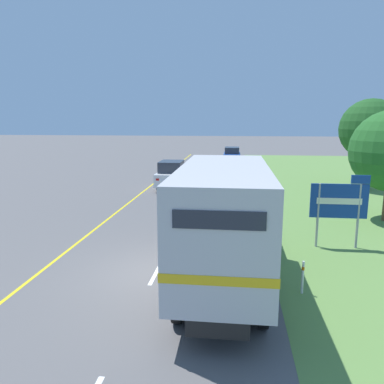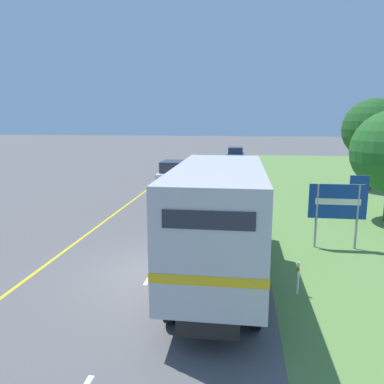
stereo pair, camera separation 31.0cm
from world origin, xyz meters
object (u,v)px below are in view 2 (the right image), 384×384
(highway_sign, at_px, (339,203))
(lead_car_white, at_px, (173,175))
(horse_trailer_truck, at_px, (220,216))
(lead_car_blue_ahead, at_px, (236,155))
(roadside_tree_mid, at_px, (373,129))
(delineator_post, at_px, (298,277))

(highway_sign, bearing_deg, lead_car_white, 125.86)
(horse_trailer_truck, relative_size, highway_sign, 3.07)
(lead_car_blue_ahead, height_order, roadside_tree_mid, roadside_tree_mid)
(lead_car_white, height_order, lead_car_blue_ahead, lead_car_white)
(highway_sign, xyz_separation_m, roadside_tree_mid, (5.20, 12.91, 2.38))
(lead_car_blue_ahead, xyz_separation_m, delineator_post, (2.30, -31.71, -0.41))
(horse_trailer_truck, distance_m, roadside_tree_mid, 18.97)
(horse_trailer_truck, relative_size, roadside_tree_mid, 1.38)
(delineator_post, bearing_deg, horse_trailer_truck, 162.96)
(horse_trailer_truck, height_order, roadside_tree_mid, roadside_tree_mid)
(horse_trailer_truck, bearing_deg, lead_car_blue_ahead, 90.14)
(lead_car_blue_ahead, bearing_deg, lead_car_white, -104.17)
(lead_car_white, bearing_deg, roadside_tree_mid, 5.79)
(lead_car_white, height_order, delineator_post, lead_car_white)
(highway_sign, height_order, roadside_tree_mid, roadside_tree_mid)
(roadside_tree_mid, bearing_deg, lead_car_blue_ahead, 122.83)
(lead_car_blue_ahead, relative_size, delineator_post, 4.35)
(lead_car_white, xyz_separation_m, lead_car_blue_ahead, (4.06, 16.07, -0.06))
(lead_car_white, relative_size, roadside_tree_mid, 0.62)
(highway_sign, height_order, delineator_post, highway_sign)
(lead_car_white, relative_size, highway_sign, 1.38)
(lead_car_white, xyz_separation_m, roadside_tree_mid, (13.54, 1.37, 3.16))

